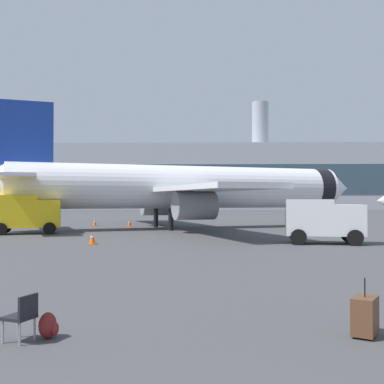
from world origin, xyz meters
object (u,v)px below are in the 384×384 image
object	(u,v)px
cargo_van	(323,219)
safety_cone_outer	(92,238)
service_truck	(26,212)
airplane_at_gate	(182,187)
gate_chair	(22,314)
safety_cone_near	(287,225)
safety_cone_mid	(95,223)
rolling_suitcase	(365,316)
safety_cone_far	(130,223)
traveller_backpack	(48,326)

from	to	relation	value
cargo_van	safety_cone_outer	bearing A→B (deg)	-176.69
service_truck	cargo_van	bearing A→B (deg)	-19.48
airplane_at_gate	gate_chair	world-z (taller)	airplane_at_gate
safety_cone_near	safety_cone_mid	distance (m)	18.61
safety_cone_near	safety_cone_mid	size ratio (longest dim) A/B	1.21
service_truck	safety_cone_mid	bearing A→B (deg)	77.13
airplane_at_gate	rolling_suitcase	world-z (taller)	airplane_at_gate
cargo_van	rolling_suitcase	size ratio (longest dim) A/B	4.20
service_truck	safety_cone_far	xyz separation A→B (m)	(6.07, 10.52, -1.29)
service_truck	safety_cone_mid	size ratio (longest dim) A/B	8.16
airplane_at_gate	safety_cone_near	size ratio (longest dim) A/B	44.54
airplane_at_gate	safety_cone_near	distance (m)	9.77
airplane_at_gate	safety_cone_mid	bearing A→B (deg)	155.64
airplane_at_gate	safety_cone_far	bearing A→B (deg)	147.22
cargo_van	rolling_suitcase	world-z (taller)	cargo_van
safety_cone_far	gate_chair	bearing A→B (deg)	-83.61
service_truck	rolling_suitcase	size ratio (longest dim) A/B	4.74
safety_cone_near	rolling_suitcase	xyz separation A→B (m)	(-3.96, -32.25, 0.01)
safety_cone_mid	gate_chair	xyz separation A→B (m)	(7.68, -37.61, 0.18)
safety_cone_near	safety_cone_mid	world-z (taller)	safety_cone_near
safety_cone_near	rolling_suitcase	world-z (taller)	rolling_suitcase
safety_cone_outer	traveller_backpack	world-z (taller)	safety_cone_outer
rolling_suitcase	gate_chair	bearing A→B (deg)	-174.93
service_truck	safety_cone_outer	bearing A→B (deg)	-48.85
safety_cone_outer	traveller_backpack	size ratio (longest dim) A/B	1.55
traveller_backpack	gate_chair	world-z (taller)	gate_chair
safety_cone_mid	service_truck	bearing A→B (deg)	-102.87
safety_cone_outer	safety_cone_near	bearing A→B (deg)	46.49
gate_chair	safety_cone_outer	bearing A→B (deg)	99.95
cargo_van	safety_cone_far	distance (m)	22.78
airplane_at_gate	service_truck	distance (m)	13.55
safety_cone_far	traveller_backpack	world-z (taller)	safety_cone_far
safety_cone_outer	airplane_at_gate	bearing A→B (deg)	73.82
rolling_suitcase	safety_cone_mid	bearing A→B (deg)	110.72
service_truck	safety_cone_near	bearing A→B (deg)	17.08
safety_cone_mid	safety_cone_outer	distance (m)	19.59
service_truck	safety_cone_far	world-z (taller)	service_truck
safety_cone_near	gate_chair	xyz separation A→B (m)	(-10.30, -32.81, 0.12)
rolling_suitcase	traveller_backpack	distance (m)	5.95
safety_cone_far	traveller_backpack	xyz separation A→B (m)	(4.55, -36.78, -0.08)
airplane_at_gate	safety_cone_far	world-z (taller)	airplane_at_gate
cargo_van	safety_cone_far	world-z (taller)	cargo_van
safety_cone_far	safety_cone_outer	size ratio (longest dim) A/B	0.85
safety_cone_mid	gate_chair	world-z (taller)	gate_chair
safety_cone_near	safety_cone_mid	xyz separation A→B (m)	(-17.98, 4.80, -0.07)
safety_cone_far	safety_cone_outer	bearing A→B (deg)	-87.23
service_truck	safety_cone_outer	distance (m)	10.66
safety_cone_outer	cargo_van	bearing A→B (deg)	3.31
rolling_suitcase	service_truck	bearing A→B (deg)	122.54
service_truck	cargo_van	xyz separation A→B (m)	(20.35, -7.20, -0.16)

